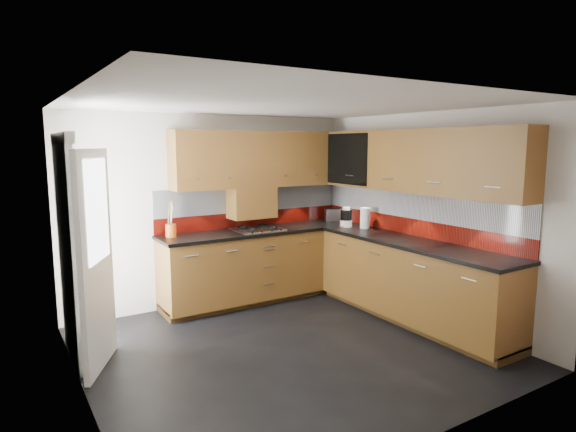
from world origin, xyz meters
TOP-DOWN VIEW (x-y plane):
  - room at (0.00, 0.00)m, footprint 4.00×3.80m
  - base_cabinets at (1.07, 0.72)m, footprint 2.70×3.20m
  - countertop at (1.05, 0.70)m, footprint 2.72×3.22m
  - backsplash at (1.28, 0.93)m, footprint 2.70×3.20m
  - upper_cabinets at (1.23, 0.78)m, footprint 2.50×3.20m
  - extractor_hood at (0.45, 1.64)m, footprint 0.60×0.33m
  - glass_cabinet at (1.71, 1.07)m, footprint 0.32×0.80m
  - back_door at (-1.78, 0.75)m, footprint 0.42×1.19m
  - gas_hob at (0.45, 1.47)m, footprint 0.59×0.52m
  - utensil_pot at (-0.65, 1.60)m, footprint 0.12×0.12m
  - toaster at (1.75, 1.58)m, footprint 0.28×0.24m
  - food_processor at (1.58, 1.08)m, footprint 0.16×0.16m
  - paper_towel at (1.71, 0.85)m, footprint 0.15×0.15m
  - orange_cloth at (1.56, 1.08)m, footprint 0.16×0.15m

SIDE VIEW (x-z plane):
  - base_cabinets at x=1.07m, z-range -0.04..0.91m
  - countertop at x=1.05m, z-range 0.90..0.94m
  - orange_cloth at x=1.56m, z-range 0.94..0.95m
  - gas_hob at x=0.45m, z-range 0.93..0.98m
  - toaster at x=1.75m, z-range 0.94..1.11m
  - back_door at x=-1.78m, z-range 0.01..2.05m
  - utensil_pot at x=-0.65m, z-range 0.82..1.26m
  - food_processor at x=1.58m, z-range 0.93..1.19m
  - paper_towel at x=1.71m, z-range 0.94..1.21m
  - backsplash at x=1.28m, z-range 0.94..1.48m
  - extractor_hood at x=0.45m, z-range 1.08..1.48m
  - room at x=0.00m, z-range 0.18..2.82m
  - upper_cabinets at x=1.23m, z-range 1.48..2.20m
  - glass_cabinet at x=1.71m, z-range 1.54..2.20m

